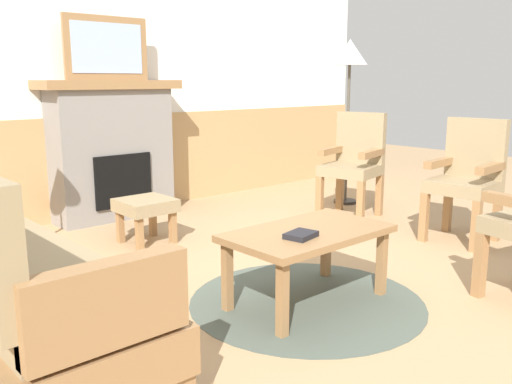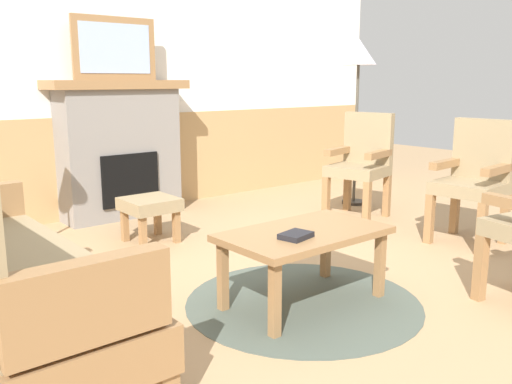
# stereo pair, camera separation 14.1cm
# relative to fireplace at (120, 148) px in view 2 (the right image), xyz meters

# --- Properties ---
(ground_plane) EXTENTS (14.00, 14.00, 0.00)m
(ground_plane) POSITION_rel_fireplace_xyz_m (0.00, -2.35, -0.65)
(ground_plane) COLOR tan
(wall_back) EXTENTS (7.20, 0.14, 2.70)m
(wall_back) POSITION_rel_fireplace_xyz_m (0.00, 0.25, 0.66)
(wall_back) COLOR white
(wall_back) RESTS_ON ground_plane
(fireplace) EXTENTS (1.30, 0.44, 1.28)m
(fireplace) POSITION_rel_fireplace_xyz_m (0.00, 0.00, 0.00)
(fireplace) COLOR gray
(fireplace) RESTS_ON ground_plane
(framed_picture) EXTENTS (0.80, 0.04, 0.56)m
(framed_picture) POSITION_rel_fireplace_xyz_m (0.00, 0.00, 0.91)
(framed_picture) COLOR olive
(framed_picture) RESTS_ON fireplace
(couch) EXTENTS (0.70, 1.80, 0.98)m
(couch) POSITION_rel_fireplace_xyz_m (-1.65, -2.17, -0.26)
(couch) COLOR olive
(couch) RESTS_ON ground_plane
(coffee_table) EXTENTS (0.96, 0.56, 0.44)m
(coffee_table) POSITION_rel_fireplace_xyz_m (-0.14, -2.60, -0.27)
(coffee_table) COLOR olive
(coffee_table) RESTS_ON ground_plane
(round_rug) EXTENTS (1.38, 1.38, 0.01)m
(round_rug) POSITION_rel_fireplace_xyz_m (-0.14, -2.60, -0.65)
(round_rug) COLOR #4C564C
(round_rug) RESTS_ON ground_plane
(book_on_table) EXTENTS (0.19, 0.16, 0.03)m
(book_on_table) POSITION_rel_fireplace_xyz_m (-0.29, -2.68, -0.20)
(book_on_table) COLOR black
(book_on_table) RESTS_ON coffee_table
(footstool) EXTENTS (0.40, 0.40, 0.36)m
(footstool) POSITION_rel_fireplace_xyz_m (-0.21, -0.93, -0.37)
(footstool) COLOR olive
(footstool) RESTS_ON ground_plane
(armchair_near_fireplace) EXTENTS (0.57, 0.57, 0.98)m
(armchair_near_fireplace) POSITION_rel_fireplace_xyz_m (1.75, -1.44, -0.11)
(armchair_near_fireplace) COLOR olive
(armchair_near_fireplace) RESTS_ON ground_plane
(armchair_by_window_left) EXTENTS (0.52, 0.52, 0.98)m
(armchair_by_window_left) POSITION_rel_fireplace_xyz_m (1.78, -2.56, -0.11)
(armchair_by_window_left) COLOR olive
(armchair_by_window_left) RESTS_ON ground_plane
(floor_lamp_by_chairs) EXTENTS (0.36, 0.36, 1.68)m
(floor_lamp_by_chairs) POSITION_rel_fireplace_xyz_m (2.12, -1.05, 0.80)
(floor_lamp_by_chairs) COLOR #332D28
(floor_lamp_by_chairs) RESTS_ON ground_plane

